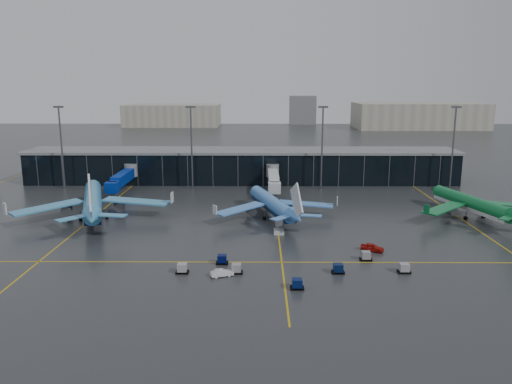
{
  "coord_description": "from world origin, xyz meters",
  "views": [
    {
      "loc": [
        5.87,
        -102.04,
        32.46
      ],
      "look_at": [
        5.0,
        18.0,
        6.0
      ],
      "focal_mm": 35.0,
      "sensor_mm": 36.0,
      "label": 1
    }
  ],
  "objects_px": {
    "airliner_klm_near": "(272,195)",
    "airliner_aer_lingus": "(472,195)",
    "baggage_carts": "(292,268)",
    "service_van_white": "(222,273)",
    "service_van_red": "(372,247)",
    "airliner_arkefly": "(92,191)",
    "mobile_airstair": "(279,230)"
  },
  "relations": [
    {
      "from": "airliner_arkefly",
      "to": "mobile_airstair",
      "type": "relative_size",
      "value": 12.8
    },
    {
      "from": "baggage_carts",
      "to": "airliner_klm_near",
      "type": "bearing_deg",
      "value": 94.34
    },
    {
      "from": "airliner_klm_near",
      "to": "mobile_airstair",
      "type": "xyz_separation_m",
      "value": [
        1.22,
        -13.26,
        -4.82
      ]
    },
    {
      "from": "mobile_airstair",
      "to": "service_van_white",
      "type": "relative_size",
      "value": 0.88
    },
    {
      "from": "baggage_carts",
      "to": "service_van_red",
      "type": "height_order",
      "value": "baggage_carts"
    },
    {
      "from": "airliner_klm_near",
      "to": "service_van_white",
      "type": "xyz_separation_m",
      "value": [
        -9.46,
        -38.33,
        -4.94
      ]
    },
    {
      "from": "airliner_arkefly",
      "to": "service_van_red",
      "type": "relative_size",
      "value": 9.82
    },
    {
      "from": "airliner_aer_lingus",
      "to": "baggage_carts",
      "type": "relative_size",
      "value": 0.9
    },
    {
      "from": "airliner_aer_lingus",
      "to": "mobile_airstair",
      "type": "xyz_separation_m",
      "value": [
        -47.54,
        -13.71,
        -4.86
      ]
    },
    {
      "from": "baggage_carts",
      "to": "airliner_arkefly",
      "type": "bearing_deg",
      "value": 142.59
    },
    {
      "from": "service_van_red",
      "to": "service_van_white",
      "type": "bearing_deg",
      "value": 141.49
    },
    {
      "from": "airliner_klm_near",
      "to": "baggage_carts",
      "type": "distance_m",
      "value": 36.59
    },
    {
      "from": "airliner_aer_lingus",
      "to": "service_van_red",
      "type": "xyz_separation_m",
      "value": [
        -29.63,
        -25.54,
        -4.87
      ]
    },
    {
      "from": "airliner_arkefly",
      "to": "service_van_red",
      "type": "xyz_separation_m",
      "value": [
        62.84,
        -24.45,
        -6.01
      ]
    },
    {
      "from": "airliner_klm_near",
      "to": "airliner_aer_lingus",
      "type": "relative_size",
      "value": 0.99
    },
    {
      "from": "airliner_klm_near",
      "to": "service_van_red",
      "type": "relative_size",
      "value": 8.1
    },
    {
      "from": "airliner_arkefly",
      "to": "baggage_carts",
      "type": "bearing_deg",
      "value": -55.2
    },
    {
      "from": "airliner_arkefly",
      "to": "baggage_carts",
      "type": "height_order",
      "value": "airliner_arkefly"
    },
    {
      "from": "airliner_aer_lingus",
      "to": "mobile_airstair",
      "type": "bearing_deg",
      "value": -178.69
    },
    {
      "from": "airliner_klm_near",
      "to": "baggage_carts",
      "type": "relative_size",
      "value": 0.89
    },
    {
      "from": "airliner_arkefly",
      "to": "airliner_aer_lingus",
      "type": "bearing_deg",
      "value": -17.12
    },
    {
      "from": "airliner_arkefly",
      "to": "service_van_white",
      "type": "xyz_separation_m",
      "value": [
        34.25,
        -37.69,
        -6.13
      ]
    },
    {
      "from": "service_van_red",
      "to": "service_van_white",
      "type": "xyz_separation_m",
      "value": [
        -28.59,
        -13.24,
        -0.12
      ]
    },
    {
      "from": "airliner_aer_lingus",
      "to": "baggage_carts",
      "type": "height_order",
      "value": "airliner_aer_lingus"
    },
    {
      "from": "airliner_aer_lingus",
      "to": "service_van_white",
      "type": "relative_size",
      "value": 9.34
    },
    {
      "from": "service_van_white",
      "to": "airliner_klm_near",
      "type": "bearing_deg",
      "value": -33.96
    },
    {
      "from": "airliner_aer_lingus",
      "to": "service_van_red",
      "type": "bearing_deg",
      "value": -154.03
    },
    {
      "from": "airliner_arkefly",
      "to": "service_van_red",
      "type": "distance_m",
      "value": 67.7
    },
    {
      "from": "airliner_aer_lingus",
      "to": "mobile_airstair",
      "type": "distance_m",
      "value": 49.72
    },
    {
      "from": "baggage_carts",
      "to": "service_van_white",
      "type": "bearing_deg",
      "value": -169.96
    },
    {
      "from": "airliner_arkefly",
      "to": "service_van_red",
      "type": "bearing_deg",
      "value": -39.05
    },
    {
      "from": "service_van_red",
      "to": "airliner_aer_lingus",
      "type": "bearing_deg",
      "value": -22.61
    }
  ]
}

